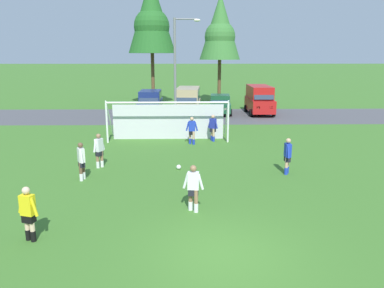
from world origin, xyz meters
The scene contains 18 objects.
ground_plane centered at (0.00, 15.00, 0.00)m, with size 400.00×400.00×0.00m, color #3D7028.
parking_lot_strip centered at (0.00, 23.23, 0.00)m, with size 52.00×8.40×0.01m, color #4C4C51.
soccer_ball centered at (-1.33, 7.70, 0.11)m, with size 0.22×0.22×0.22m.
soccer_goal centered at (-2.08, 13.99, 1.29)m, with size 7.44×1.97×2.57m.
referee centered at (-5.48, 0.91, 0.82)m, with size 0.70×0.38×1.64m.
player_striker_near centered at (-0.62, 12.74, 0.82)m, with size 0.74×0.34×1.64m.
player_midfield_center centered at (3.53, 6.93, 0.82)m, with size 0.26×0.73×1.64m.
player_defender_far centered at (0.69, 13.54, 0.82)m, with size 0.63×0.52×1.64m.
player_winger_left centered at (-0.75, 2.90, 0.82)m, with size 0.73×0.32×1.64m.
player_winger_right centered at (-5.42, 6.27, 0.82)m, with size 0.39×0.72×1.64m.
player_trailing_back centered at (-5.07, 8.06, 0.82)m, with size 0.46×0.67×1.64m.
parked_car_slot_far_left centered at (-4.07, 23.70, 1.11)m, with size 2.16×4.61×2.16m.
parked_car_slot_left centered at (-0.77, 22.40, 1.34)m, with size 2.48×4.94×2.52m.
parked_car_slot_center_left centered at (2.13, 24.36, 0.88)m, with size 2.29×4.33×1.72m.
parked_car_slot_center centered at (5.67, 24.32, 1.34)m, with size 2.22×4.81×2.52m.
tree_left_edge centered at (-4.39, 30.72, 8.88)m, with size 4.84×4.84×12.91m.
tree_mid_left centered at (2.64, 31.07, 7.79)m, with size 4.25×4.25×11.33m.
street_lamp centered at (-1.57, 18.74, 4.03)m, with size 2.00×0.32×7.78m.
Camera 1 is at (-1.02, -8.97, 5.23)m, focal length 34.85 mm.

